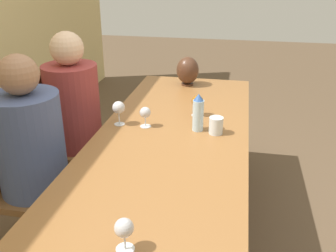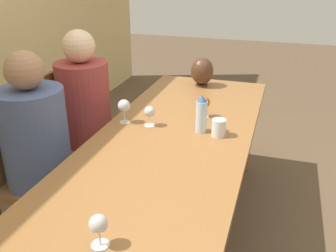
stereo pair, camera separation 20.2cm
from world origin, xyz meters
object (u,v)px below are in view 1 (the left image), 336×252
object	(u,v)px
wine_glass_2	(124,229)
person_near	(35,159)
person_far	(76,118)
water_bottle	(198,113)
vase	(188,71)
water_tumbler	(216,125)
wine_glass_1	(119,108)
chair_far	(67,137)
wine_glass_0	(197,102)
chair_near	(24,179)
wine_glass_3	(145,113)

from	to	relation	value
wine_glass_2	person_near	world-z (taller)	person_near
person_near	person_far	xyz separation A→B (m)	(0.56, 0.00, 0.01)
water_bottle	vase	distance (m)	0.88
water_tumbler	person_near	size ratio (longest dim) A/B	0.08
water_tumbler	person_far	xyz separation A→B (m)	(0.22, 0.97, -0.12)
water_bottle	person_far	xyz separation A→B (m)	(0.19, 0.86, -0.18)
water_bottle	wine_glass_1	bearing A→B (deg)	91.08
wine_glass_1	chair_far	distance (m)	0.61
wine_glass_0	chair_near	bearing A→B (deg)	122.96
wine_glass_0	chair_far	world-z (taller)	chair_far
vase	person_near	world-z (taller)	person_near
chair_far	person_far	size ratio (longest dim) A/B	0.78
chair_far	wine_glass_2	bearing A→B (deg)	-146.26
water_bottle	vase	bearing A→B (deg)	12.47
wine_glass_2	water_bottle	bearing A→B (deg)	-6.68
wine_glass_2	chair_far	xyz separation A→B (m)	(1.24, 0.83, -0.32)
water_bottle	wine_glass_1	world-z (taller)	water_bottle
wine_glass_0	chair_near	size ratio (longest dim) A/B	0.14
water_bottle	wine_glass_3	size ratio (longest dim) A/B	1.81
vase	chair_near	distance (m)	1.49
wine_glass_1	wine_glass_2	distance (m)	1.10
water_bottle	wine_glass_2	bearing A→B (deg)	173.32
water_tumbler	wine_glass_1	xyz separation A→B (m)	(0.02, 0.59, 0.06)
water_tumbler	chair_far	world-z (taller)	chair_far
water_tumbler	wine_glass_2	distance (m)	1.05
wine_glass_1	person_far	size ratio (longest dim) A/B	0.12
wine_glass_0	wine_glass_1	world-z (taller)	wine_glass_1
wine_glass_2	wine_glass_3	xyz separation A→B (m)	(1.04, 0.19, -0.00)
wine_glass_0	wine_glass_3	xyz separation A→B (m)	(-0.24, 0.28, -0.01)
wine_glass_3	chair_near	distance (m)	0.80
wine_glass_0	chair_near	distance (m)	1.14
water_bottle	person_near	size ratio (longest dim) A/B	0.18
water_bottle	wine_glass_3	bearing A→B (deg)	91.72
wine_glass_0	wine_glass_3	size ratio (longest dim) A/B	1.10
wine_glass_0	person_far	xyz separation A→B (m)	(-0.03, 0.83, -0.17)
wine_glass_1	person_near	size ratio (longest dim) A/B	0.12
wine_glass_0	person_far	world-z (taller)	person_far
person_far	water_tumbler	bearing A→B (deg)	-102.79
chair_far	vase	bearing A→B (deg)	-48.75
wine_glass_2	person_far	distance (m)	1.45
water_bottle	wine_glass_0	xyz separation A→B (m)	(0.23, 0.03, -0.01)
person_near	wine_glass_1	bearing A→B (deg)	-46.48
wine_glass_0	wine_glass_1	bearing A→B (deg)	117.70
wine_glass_0	chair_far	distance (m)	0.98
vase	person_far	size ratio (longest dim) A/B	0.18
wine_glass_0	person_far	size ratio (longest dim) A/B	0.11
person_near	wine_glass_3	bearing A→B (deg)	-56.53
wine_glass_1	person_far	bearing A→B (deg)	61.93
water_bottle	wine_glass_2	size ratio (longest dim) A/B	1.79
water_bottle	chair_far	size ratio (longest dim) A/B	0.23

